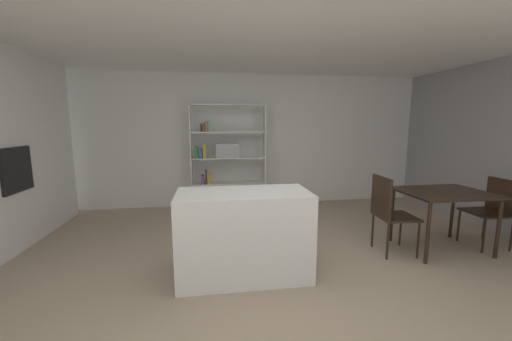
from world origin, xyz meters
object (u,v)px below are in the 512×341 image
at_px(dining_chair_window_side, 494,206).
at_px(open_bookshelf, 224,155).
at_px(built_in_oven, 17,169).
at_px(dining_table, 444,198).
at_px(dining_chair_island_side, 388,208).
at_px(kitchen_island, 244,234).

bearing_deg(dining_chair_window_side, open_bookshelf, -122.67).
distance_m(built_in_oven, dining_table, 5.37).
bearing_deg(open_bookshelf, dining_chair_island_side, -50.14).
relative_size(dining_chair_island_side, dining_chair_window_side, 1.08).
relative_size(kitchen_island, dining_table, 1.30).
bearing_deg(open_bookshelf, dining_chair_window_side, -34.01).
height_order(kitchen_island, dining_chair_island_side, dining_chair_island_side).
relative_size(kitchen_island, dining_chair_window_side, 1.52).
distance_m(dining_table, dining_chair_window_side, 0.76).
relative_size(open_bookshelf, dining_chair_window_side, 2.18).
bearing_deg(dining_chair_window_side, dining_table, -88.84).
bearing_deg(kitchen_island, open_bookshelf, 91.72).
distance_m(open_bookshelf, dining_table, 3.55).
height_order(kitchen_island, open_bookshelf, open_bookshelf).
bearing_deg(kitchen_island, dining_chair_window_side, 5.04).
relative_size(open_bookshelf, dining_chair_island_side, 2.01).
bearing_deg(kitchen_island, dining_table, 6.53).
bearing_deg(dining_table, built_in_oven, 171.89).
bearing_deg(built_in_oven, open_bookshelf, 30.46).
xyz_separation_m(kitchen_island, dining_chair_island_side, (1.84, 0.30, 0.12)).
relative_size(kitchen_island, open_bookshelf, 0.70).
xyz_separation_m(built_in_oven, open_bookshelf, (2.63, 1.55, -0.02)).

